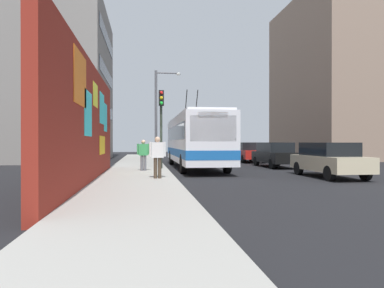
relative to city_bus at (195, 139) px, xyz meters
The scene contains 13 objects.
ground_plane 4.15m from the city_bus, 151.31° to the left, with size 80.00×80.00×0.00m, color black.
sidewalk_slab 5.03m from the city_bus, 134.05° to the left, with size 48.00×3.20×0.15m, color #9E9B93.
graffiti_wall 9.08m from the city_bus, 145.39° to the left, with size 13.64×0.32×4.56m.
building_far_left 16.07m from the city_bus, 45.85° to the left, with size 12.33×9.32×13.23m.
building_far_right 19.92m from the city_bus, 53.26° to the right, with size 13.66×7.30×15.72m.
city_bus is the anchor object (origin of this frame).
parked_car_champagne 8.21m from the city_bus, 140.36° to the right, with size 4.30×1.82×1.58m.
parked_car_black 5.29m from the city_bus, 88.06° to the right, with size 4.41×1.73×1.58m.
parked_car_red 8.07m from the city_bus, 40.44° to the right, with size 4.85×1.81×1.58m.
pedestrian_midblock 4.51m from the city_bus, 135.55° to the left, with size 0.22×0.64×1.56m.
pedestrian_at_curb 7.52m from the city_bus, 160.06° to the left, with size 0.22×0.67×1.67m.
traffic_light 3.16m from the city_bus, 132.13° to the left, with size 0.49×0.28×4.29m.
street_lamp 4.34m from the city_bus, 32.43° to the left, with size 0.44×1.80×6.42m.
Camera 1 is at (-17.58, 1.31, 1.59)m, focal length 32.34 mm.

